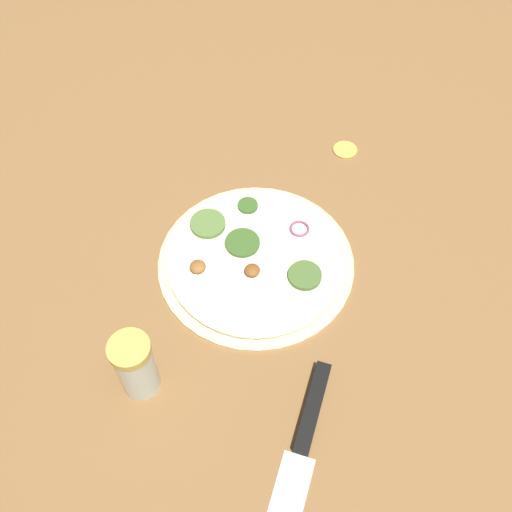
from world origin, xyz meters
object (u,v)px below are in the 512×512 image
Objects in this scene: pizza at (255,260)px; knife at (300,455)px; loose_cap at (345,149)px; spice_jar at (135,366)px.

knife is (0.01, 0.30, -0.00)m from pizza.
pizza reaches higher than knife.
knife is at bearing 88.21° from pizza.
knife is 0.54m from loose_cap.
pizza reaches higher than loose_cap.
loose_cap is (-0.39, -0.35, -0.05)m from spice_jar.
spice_jar is (0.19, 0.16, 0.05)m from pizza.
knife reaches higher than loose_cap.
pizza is 0.28m from loose_cap.
knife is 3.04× the size of spice_jar.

